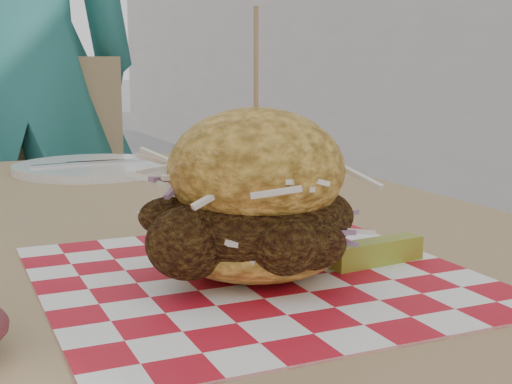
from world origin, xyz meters
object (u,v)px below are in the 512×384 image
diner (9,61)px  patio_table (164,280)px  patio_chair (57,217)px  sandwich (256,204)px

diner → patio_table: diner is taller
patio_table → patio_chair: (0.02, 0.99, -0.12)m
diner → sandwich: bearing=90.8°
patio_table → patio_chair: patio_chair is taller
patio_table → patio_chair: 1.00m
patio_chair → sandwich: size_ratio=4.20×
patio_chair → sandwich: sandwich is taller
patio_table → patio_chair: bearing=89.0°
diner → patio_table: 1.12m
patio_table → sandwich: sandwich is taller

